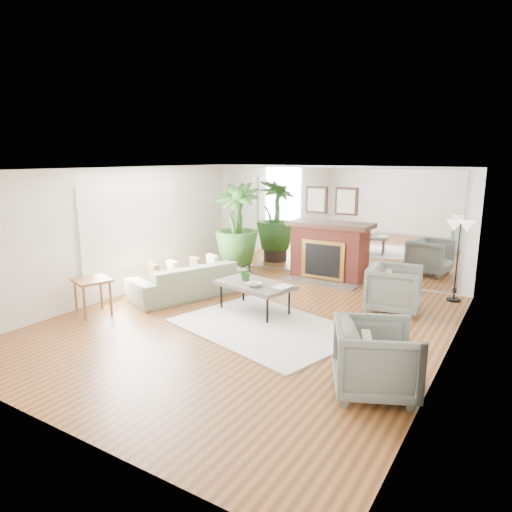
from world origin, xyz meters
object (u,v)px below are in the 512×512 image
Objects in this scene: coffee_table at (254,286)px; armchair_back at (394,289)px; side_table at (92,285)px; sofa at (189,280)px; fireplace at (326,251)px; armchair_front at (376,359)px; floor_lamp at (460,233)px; potted_ficus at (237,227)px.

coffee_table is 2.47m from armchair_back.
side_table is at bearing 116.06° from armchair_back.
coffee_table is 1.63× the size of armchair_back.
sofa is at bearing 174.98° from coffee_table.
fireplace is at bearing 166.50° from sofa.
coffee_table is 2.07× the size of side_table.
armchair_front is at bearing 88.67° from sofa.
armchair_back is 5.27m from side_table.
side_table is at bearing -120.51° from fireplace.
armchair_back is 0.97× the size of armchair_front.
fireplace reaches higher than side_table.
floor_lamp reaches higher than armchair_front.
armchair_front reaches higher than armchair_back.
potted_ficus is at bearing 25.12° from armchair_front.
sofa is 1.46× the size of floor_lamp.
sofa is 3.16× the size of side_table.
floor_lamp is (2.89, 2.56, 0.83)m from coffee_table.
side_table is at bearing -146.23° from coffee_table.
potted_ficus reaches higher than floor_lamp.
side_table is 3.66m from potted_ficus.
coffee_table is 2.80m from side_table.
sofa reaches higher than side_table.
floor_lamp is (2.70, -0.16, 0.66)m from fireplace.
fireplace is 0.97× the size of potted_ficus.
fireplace is at bearing 176.63° from floor_lamp.
coffee_table is at bearing 115.80° from armchair_back.
side_table is at bearing -99.81° from potted_ficus.
side_table is at bearing -1.49° from sofa.
armchair_back is 1.72m from floor_lamp.
side_table is (-2.33, -1.55, 0.04)m from coffee_table.
armchair_front is 1.31× the size of side_table.
floor_lamp is at bearing 139.68° from sofa.
armchair_front is 4.31m from floor_lamp.
armchair_front is at bearing -93.04° from floor_lamp.
floor_lamp reaches higher than sofa.
floor_lamp is (0.22, 4.21, 0.89)m from armchair_front.
floor_lamp is at bearing 6.85° from potted_ficus.
fireplace is 2.78m from floor_lamp.
coffee_table is 0.70× the size of potted_ficus.
armchair_back reaches higher than sofa.
potted_ficus is 1.37× the size of floor_lamp.
potted_ficus reaches higher than armchair_front.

